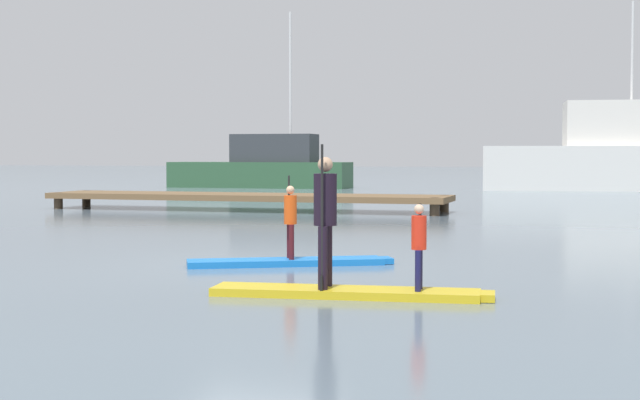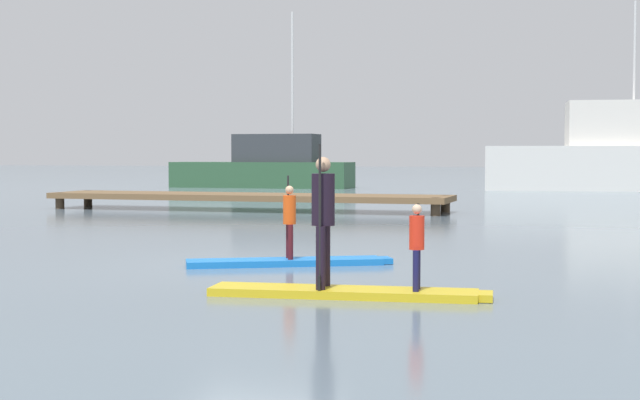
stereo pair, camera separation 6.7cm
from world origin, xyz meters
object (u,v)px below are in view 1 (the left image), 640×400
object	(u,v)px
paddleboard_near	(290,262)
paddler_child_front	(419,242)
fishing_boat_white_large	(618,159)
paddler_child_solo	(290,218)
paddleboard_far	(351,293)
motor_boat_small_navy	(264,167)
paddler_adult	(325,213)

from	to	relation	value
paddleboard_near	paddler_child_front	world-z (taller)	paddler_child_front
paddler_child_front	fishing_boat_white_large	distance (m)	36.90
paddleboard_near	paddler_child_solo	xyz separation A→B (m)	(-0.00, 0.01, 0.70)
paddleboard_near	paddleboard_far	world-z (taller)	same
paddler_child_front	motor_boat_small_navy	xyz separation A→B (m)	(-14.97, 35.31, 0.39)
paddler_child_front	paddler_adult	bearing A→B (deg)	-172.89
paddleboard_near	motor_boat_small_navy	size ratio (longest dim) A/B	0.32
motor_boat_small_navy	fishing_boat_white_large	bearing A→B (deg)	4.71
paddler_adult	paddler_child_solo	bearing A→B (deg)	116.06
paddleboard_far	motor_boat_small_navy	size ratio (longest dim) A/B	0.36
paddleboard_far	fishing_boat_white_large	xyz separation A→B (m)	(3.70, 36.88, 1.46)
paddler_child_solo	paddler_child_front	size ratio (longest dim) A/B	1.25
paddler_child_solo	paddler_child_front	world-z (taller)	paddler_child_solo
motor_boat_small_navy	paddleboard_near	bearing A→B (deg)	-69.14
paddleboard_near	paddler_adult	bearing A→B (deg)	-63.90
paddleboard_near	paddler_child_solo	bearing A→B (deg)	104.91
paddleboard_near	paddler_child_front	bearing A→B (deg)	-47.27
paddleboard_near	motor_boat_small_navy	bearing A→B (deg)	110.86
paddleboard_near	paddler_child_front	size ratio (longest dim) A/B	2.99
paddler_child_front	motor_boat_small_navy	world-z (taller)	motor_boat_small_navy
paddler_child_front	paddleboard_near	bearing A→B (deg)	132.73
paddleboard_near	fishing_boat_white_large	distance (m)	34.46
fishing_boat_white_large	paddleboard_far	bearing A→B (deg)	-95.73
paddler_adult	paddler_child_front	world-z (taller)	paddler_adult
paddler_child_solo	paddler_adult	bearing A→B (deg)	-63.94
paddleboard_far	motor_boat_small_navy	world-z (taller)	motor_boat_small_navy
fishing_boat_white_large	paddleboard_near	bearing A→B (deg)	-99.11
paddler_child_front	fishing_boat_white_large	size ratio (longest dim) A/B	0.08
fishing_boat_white_large	motor_boat_small_navy	distance (m)	17.91
paddleboard_far	fishing_boat_white_large	size ratio (longest dim) A/B	0.26
paddler_child_front	fishing_boat_white_large	bearing A→B (deg)	85.53
paddler_child_front	motor_boat_small_navy	distance (m)	38.35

